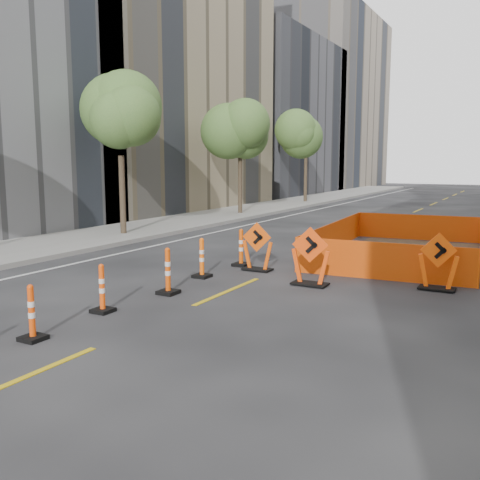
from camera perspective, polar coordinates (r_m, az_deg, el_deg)
The scene contains 17 objects.
ground_plane at distance 9.67m, azimuth -13.30°, elevation -10.32°, with size 140.00×140.00×0.00m, color black.
sidewalk_left at distance 24.33m, azimuth -10.29°, elevation 1.20°, with size 4.00×90.00×0.15m, color gray.
bld_left_c at distance 37.37m, azimuth -12.07°, elevation 23.64°, with size 12.00×18.00×26.00m, color tan.
bld_left_d at distance 51.64m, azimuth 1.87°, elevation 12.77°, with size 12.00×16.00×14.00m, color #4C4C51.
bld_left_e at distance 66.90m, azimuth 8.42°, elevation 14.26°, with size 12.00×20.00×20.00m, color gray.
tree_l_b at distance 22.28m, azimuth -12.66°, elevation 11.96°, with size 2.80×2.80×5.95m.
tree_l_c at distance 30.52m, azimuth 0.02°, elevation 11.14°, with size 2.80×2.80×5.95m.
tree_l_d at distance 39.59m, azimuth 7.07°, elevation 10.45°, with size 2.80×2.80×5.95m.
channelizer_2 at distance 9.92m, azimuth -21.34°, elevation -7.22°, with size 0.39×0.39×0.99m, color #E64309, non-canonical shape.
channelizer_3 at distance 11.27m, azimuth -14.51°, elevation -5.00°, with size 0.40×0.40×1.01m, color #F5490A, non-canonical shape.
channelizer_4 at distance 12.51m, azimuth -7.71°, elevation -3.29°, with size 0.43×0.43×1.10m, color #DC4809, non-canonical shape.
channelizer_5 at distance 14.19m, azimuth -4.10°, elevation -1.91°, with size 0.42×0.42×1.06m, color #FF5E0A, non-canonical shape.
channelizer_6 at distance 15.70m, azimuth 0.12°, elevation -0.80°, with size 0.44×0.44×1.11m, color #DA4C09, non-canonical shape.
chevron_sign_left at distance 15.03m, azimuth 1.86°, elevation -0.71°, with size 0.92×0.55×1.38m, color #DF4A09, non-canonical shape.
chevron_sign_center at distance 13.32m, azimuth 7.51°, elevation -1.74°, with size 0.98×0.59×1.48m, color #F5440A, non-canonical shape.
chevron_sign_right at distance 13.59m, azimuth 20.39°, elevation -2.17°, with size 0.93×0.56×1.40m, color #FF530A, non-canonical shape.
safety_fence at distance 18.23m, azimuth 17.02°, elevation -0.08°, with size 4.66×7.92×0.99m, color #FF4D0D, non-canonical shape.
Camera 1 is at (6.18, -6.77, 3.07)m, focal length 40.00 mm.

